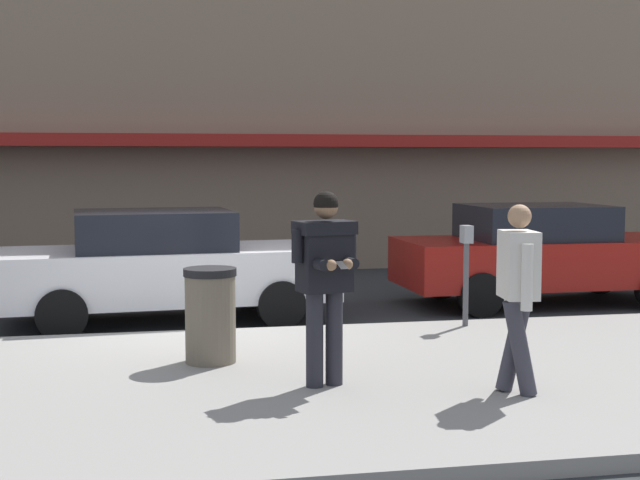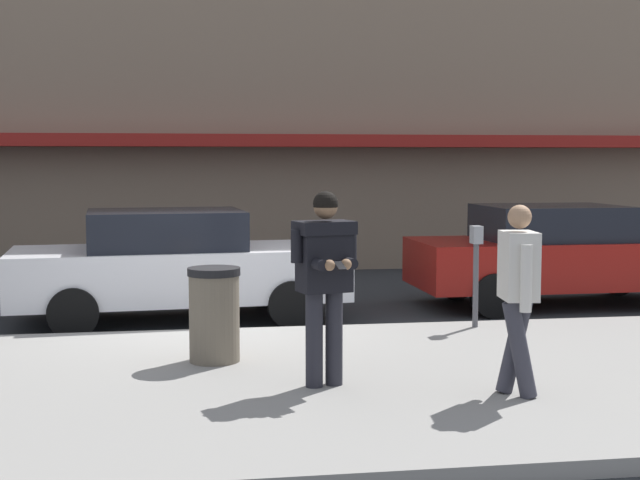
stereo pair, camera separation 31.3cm
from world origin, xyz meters
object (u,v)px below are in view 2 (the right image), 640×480
Objects in this scene: parked_sedan_mid at (176,265)px; trash_bin at (215,314)px; pedestrian_in_light_coat at (518,287)px; man_texting_on_phone at (325,267)px; parking_meter at (476,261)px; parked_sedan_far at (558,254)px.

parked_sedan_mid reaches higher than trash_bin.
man_texting_on_phone is at bearing 160.39° from pedestrian_in_light_coat.
man_texting_on_phone is at bearing -72.64° from parked_sedan_mid.
man_texting_on_phone is 1.06× the size of pedestrian_in_light_coat.
parking_meter is 1.30× the size of trash_bin.
parked_sedan_far is 3.02m from parking_meter.
parked_sedan_far is at bearing 46.74° from parking_meter.
parked_sedan_mid and parked_sedan_far have the same top height.
pedestrian_in_light_coat is 1.34× the size of parking_meter.
parking_meter is (0.70, 3.17, -0.14)m from pedestrian_in_light_coat.
parked_sedan_mid is 1.02× the size of parked_sedan_far.
parking_meter is 3.60m from trash_bin.
pedestrian_in_light_coat reaches higher than trash_bin.
trash_bin is at bearing -156.85° from parking_meter.
parked_sedan_mid is at bearing 107.36° from man_texting_on_phone.
parking_meter is (2.33, 2.59, -0.28)m from man_texting_on_phone.
parked_sedan_mid is 4.09m from parking_meter.
man_texting_on_phone is 1.64m from trash_bin.
pedestrian_in_light_coat is 3.25m from parking_meter.
parked_sedan_far is (5.76, 0.44, 0.00)m from parked_sedan_mid.
parked_sedan_mid is 2.56× the size of man_texting_on_phone.
parked_sedan_far is 6.04m from pedestrian_in_light_coat.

